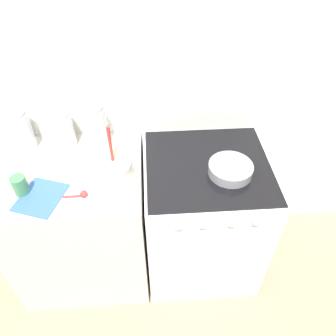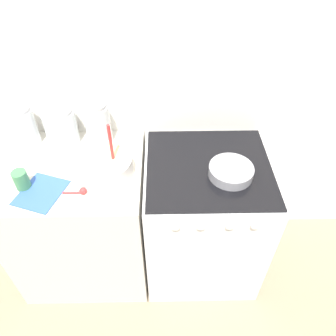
% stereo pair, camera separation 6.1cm
% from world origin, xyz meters
% --- Properties ---
extents(ground_plane, '(12.00, 12.00, 0.00)m').
position_xyz_m(ground_plane, '(0.00, 0.00, 0.00)').
color(ground_plane, gray).
extents(wall_back, '(4.56, 0.05, 2.40)m').
position_xyz_m(wall_back, '(0.00, 0.68, 1.20)').
color(wall_back, white).
rests_on(wall_back, ground_plane).
extents(countertop_cabinet, '(0.78, 0.65, 0.91)m').
position_xyz_m(countertop_cabinet, '(-0.39, 0.33, 0.45)').
color(countertop_cabinet, silver).
rests_on(countertop_cabinet, ground_plane).
extents(stove, '(0.70, 0.67, 0.91)m').
position_xyz_m(stove, '(0.36, 0.33, 0.45)').
color(stove, silver).
rests_on(stove, ground_plane).
extents(mixing_bowl, '(0.29, 0.29, 0.32)m').
position_xyz_m(mixing_bowl, '(-0.18, 0.27, 0.97)').
color(mixing_bowl, white).
rests_on(mixing_bowl, countertop_cabinet).
extents(baking_pan, '(0.23, 0.23, 0.06)m').
position_xyz_m(baking_pan, '(0.47, 0.26, 0.94)').
color(baking_pan, gray).
rests_on(baking_pan, stove).
extents(storage_jar_left, '(0.14, 0.14, 0.23)m').
position_xyz_m(storage_jar_left, '(-0.66, 0.54, 1.01)').
color(storage_jar_left, silver).
rests_on(storage_jar_left, countertop_cabinet).
extents(storage_jar_middle, '(0.18, 0.18, 0.22)m').
position_xyz_m(storage_jar_middle, '(-0.45, 0.54, 1.00)').
color(storage_jar_middle, silver).
rests_on(storage_jar_middle, countertop_cabinet).
extents(storage_jar_right, '(0.14, 0.14, 0.26)m').
position_xyz_m(storage_jar_right, '(-0.24, 0.54, 1.02)').
color(storage_jar_right, silver).
rests_on(storage_jar_right, countertop_cabinet).
extents(tin_can, '(0.07, 0.07, 0.10)m').
position_xyz_m(tin_can, '(-0.58, 0.19, 0.96)').
color(tin_can, '#3F7F4C').
rests_on(tin_can, countertop_cabinet).
extents(recipe_page, '(0.26, 0.28, 0.01)m').
position_xyz_m(recipe_page, '(-0.49, 0.15, 0.91)').
color(recipe_page, '#3359B2').
rests_on(recipe_page, countertop_cabinet).
extents(measuring_spoon, '(0.12, 0.04, 0.04)m').
position_xyz_m(measuring_spoon, '(-0.29, 0.14, 0.92)').
color(measuring_spoon, red).
rests_on(measuring_spoon, countertop_cabinet).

